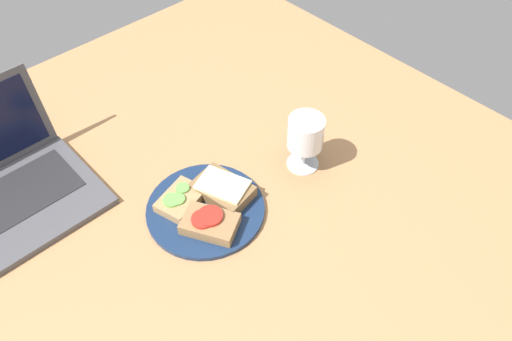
{
  "coord_description": "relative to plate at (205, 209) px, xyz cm",
  "views": [
    {
      "loc": [
        -34.07,
        -50.04,
        82.53
      ],
      "look_at": [
        11.7,
        -0.77,
        8.0
      ],
      "focal_mm": 35.0,
      "sensor_mm": 36.0,
      "label": 1
    }
  ],
  "objects": [
    {
      "name": "laptop",
      "position": [
        -26.94,
        30.47,
        3.4
      ],
      "size": [
        30.97,
        28.19,
        19.79
      ],
      "color": "#4C4C51",
      "rests_on": "wooden_table"
    },
    {
      "name": "plate",
      "position": [
        0.0,
        0.0,
        0.0
      ],
      "size": [
        23.63,
        23.63,
        1.03
      ],
      "primitive_type": "cylinder",
      "color": "navy",
      "rests_on": "wooden_table"
    },
    {
      "name": "wine_glass",
      "position": [
        23.59,
        -4.42,
        8.2
      ],
      "size": [
        7.55,
        7.55,
        12.81
      ],
      "color": "white",
      "rests_on": "wooden_table"
    },
    {
      "name": "sandwich_with_tomato",
      "position": [
        -2.26,
        -4.34,
        1.92
      ],
      "size": [
        10.98,
        12.36,
        3.08
      ],
      "color": "#937047",
      "rests_on": "plate"
    },
    {
      "name": "sandwich_with_cucumber",
      "position": [
        -2.77,
        4.19,
        1.65
      ],
      "size": [
        10.71,
        8.92,
        2.49
      ],
      "color": "#A88456",
      "rests_on": "plate"
    },
    {
      "name": "sandwich_with_cheese",
      "position": [
        4.95,
        0.27,
        2.04
      ],
      "size": [
        9.74,
        12.77,
        3.2
      ],
      "color": "brown",
      "rests_on": "plate"
    },
    {
      "name": "wooden_table",
      "position": [
        0.1,
        -1.43,
        -2.01
      ],
      "size": [
        140.0,
        140.0,
        3.0
      ],
      "primitive_type": "cube",
      "color": "#B27F51",
      "rests_on": "ground"
    }
  ]
}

